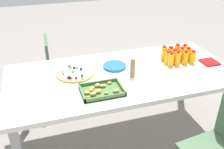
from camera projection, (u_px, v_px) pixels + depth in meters
ground_plane at (121, 137)px, 2.63m from camera, size 12.00×12.00×0.00m
party_table at (122, 80)px, 2.29m from camera, size 2.03×0.94×0.76m
chair_near_right at (59, 65)px, 2.97m from camera, size 0.42×0.42×0.83m
chair_far_left at (223, 147)px, 1.83m from camera, size 0.45×0.45×0.83m
juice_bottle_0 at (184, 51)px, 2.54m from camera, size 0.05×0.05×0.14m
juice_bottle_1 at (177, 51)px, 2.51m from camera, size 0.06×0.06×0.15m
juice_bottle_2 at (170, 53)px, 2.49m from camera, size 0.06×0.06×0.13m
juice_bottle_3 at (164, 53)px, 2.47m from camera, size 0.05×0.05×0.15m
juice_bottle_4 at (188, 54)px, 2.47m from camera, size 0.06×0.06×0.14m
juice_bottle_5 at (182, 55)px, 2.45m from camera, size 0.06×0.06×0.15m
juice_bottle_6 at (174, 56)px, 2.43m from camera, size 0.06×0.06×0.14m
juice_bottle_7 at (168, 57)px, 2.41m from camera, size 0.06×0.06×0.13m
juice_bottle_8 at (193, 57)px, 2.41m from camera, size 0.06×0.06×0.14m
juice_bottle_9 at (186, 58)px, 2.39m from camera, size 0.05×0.05×0.14m
juice_bottle_10 at (178, 59)px, 2.37m from camera, size 0.06×0.06×0.15m
juice_bottle_11 at (171, 60)px, 2.35m from camera, size 0.05×0.05×0.14m
fruit_pizza at (75, 72)px, 2.25m from camera, size 0.35×0.35×0.05m
snack_tray at (101, 90)px, 1.99m from camera, size 0.33×0.24×0.04m
plate_stack at (115, 66)px, 2.36m from camera, size 0.21×0.21×0.02m
napkin_stack at (210, 62)px, 2.44m from camera, size 0.15×0.15×0.02m
cardboard_tube at (133, 68)px, 2.17m from camera, size 0.04×0.04×0.17m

